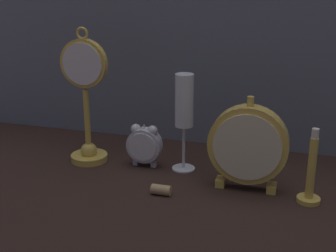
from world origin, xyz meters
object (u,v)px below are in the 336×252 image
at_px(pocket_watch_on_stand, 86,104).
at_px(alarm_clock_twin_bell, 144,143).
at_px(wine_cork, 161,190).
at_px(brass_candlestick, 311,178).
at_px(mantel_clock_silver, 248,145).
at_px(champagne_flute, 184,107).

distance_m(pocket_watch_on_stand, alarm_clock_twin_bell, 0.17).
bearing_deg(wine_cork, alarm_clock_twin_bell, 121.87).
distance_m(pocket_watch_on_stand, brass_candlestick, 0.55).
height_order(pocket_watch_on_stand, alarm_clock_twin_bell, pocket_watch_on_stand).
distance_m(pocket_watch_on_stand, mantel_clock_silver, 0.41).
bearing_deg(mantel_clock_silver, champagne_flute, 157.11).
bearing_deg(wine_cork, pocket_watch_on_stand, 150.71).
bearing_deg(mantel_clock_silver, wine_cork, -155.07).
bearing_deg(brass_candlestick, mantel_clock_silver, 169.78).
bearing_deg(mantel_clock_silver, brass_candlestick, -10.22).
height_order(mantel_clock_silver, wine_cork, mantel_clock_silver).
xyz_separation_m(mantel_clock_silver, brass_candlestick, (0.13, -0.02, -0.05)).
relative_size(alarm_clock_twin_bell, champagne_flute, 0.45).
height_order(brass_candlestick, wine_cork, brass_candlestick).
height_order(alarm_clock_twin_bell, wine_cork, alarm_clock_twin_bell).
xyz_separation_m(pocket_watch_on_stand, wine_cork, (0.23, -0.13, -0.14)).
bearing_deg(pocket_watch_on_stand, wine_cork, -29.29).
distance_m(pocket_watch_on_stand, champagne_flute, 0.24).
bearing_deg(brass_candlestick, alarm_clock_twin_bell, 168.07).
height_order(alarm_clock_twin_bell, champagne_flute, champagne_flute).
xyz_separation_m(pocket_watch_on_stand, brass_candlestick, (0.53, -0.07, -0.09)).
bearing_deg(wine_cork, mantel_clock_silver, 24.93).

